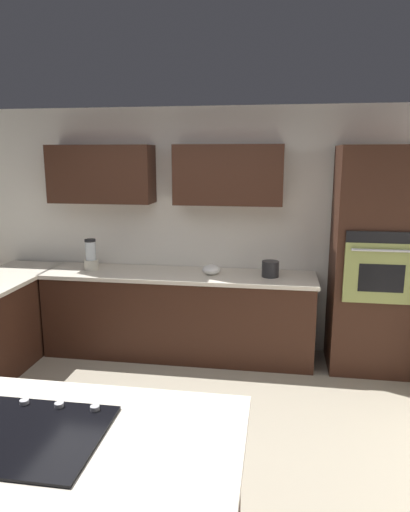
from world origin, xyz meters
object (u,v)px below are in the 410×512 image
Objects in this scene: blender at (91,257)px; kettle at (270,269)px; mixing_bowl at (211,270)px; wall_oven at (375,261)px; cooktop at (16,433)px.

kettle is (-1.90, -0.00, -0.06)m from blender.
blender is 1.30m from mixing_bowl.
wall_oven reaches higher than cooktop.
kettle reaches higher than mixing_bowl.
cooktop is 2.28× the size of blender.
mixing_bowl is at bearing -180.00° from blender.
wall_oven is 1.61m from mixing_bowl.
kettle is at bearing -109.68° from cooktop.
blender is 1.79× the size of mixing_bowl.
cooktop is 4.41× the size of kettle.
blender reaches higher than mixing_bowl.
mixing_bowl reaches higher than cooktop.
cooktop is at bearing 81.35° from mixing_bowl.
cooktop is 3.10m from kettle.
mixing_bowl is 0.60m from kettle.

